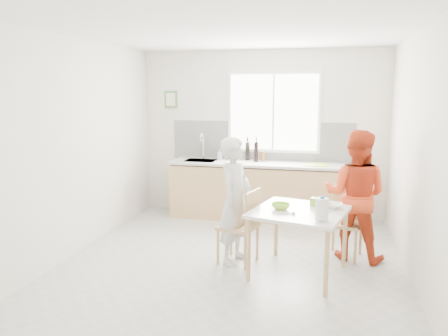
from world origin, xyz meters
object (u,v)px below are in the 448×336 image
(wine_bottle_a, at_px, (256,152))
(wine_bottle_b, at_px, (247,151))
(dining_table, at_px, (299,217))
(chair_left, at_px, (243,223))
(chair_far, at_px, (346,218))
(person_red, at_px, (355,195))
(person_white, at_px, (235,201))
(bowl_green, at_px, (281,206))
(milk_jug, at_px, (322,208))
(bowl_white, at_px, (332,206))

(wine_bottle_a, relative_size, wine_bottle_b, 1.07)
(dining_table, relative_size, chair_left, 1.29)
(chair_far, xyz_separation_m, person_red, (0.09, -0.06, 0.32))
(person_red, bearing_deg, person_white, 32.03)
(chair_far, bearing_deg, bowl_green, -122.43)
(bowl_green, xyz_separation_m, milk_jug, (0.45, -0.35, 0.10))
(bowl_green, height_order, milk_jug, milk_jug)
(dining_table, distance_m, person_white, 0.79)
(milk_jug, bearing_deg, dining_table, 139.21)
(dining_table, height_order, wine_bottle_a, wine_bottle_a)
(chair_left, distance_m, milk_jug, 1.11)
(chair_left, height_order, bowl_green, chair_left)
(dining_table, relative_size, person_red, 0.73)
(person_red, xyz_separation_m, wine_bottle_a, (-1.46, 1.49, 0.29))
(chair_far, bearing_deg, milk_jug, -91.39)
(person_red, distance_m, wine_bottle_b, 2.31)
(bowl_green, bearing_deg, person_white, 161.29)
(chair_left, xyz_separation_m, chair_far, (1.20, 0.55, -0.02))
(chair_left, bearing_deg, bowl_white, 104.28)
(chair_left, relative_size, bowl_white, 3.98)
(dining_table, height_order, milk_jug, milk_jug)
(chair_far, distance_m, bowl_white, 0.64)
(bowl_green, xyz_separation_m, wine_bottle_b, (-0.79, 2.26, 0.30))
(person_white, xyz_separation_m, person_red, (1.39, 0.46, 0.04))
(person_white, bearing_deg, chair_far, -54.33)
(chair_left, relative_size, wine_bottle_a, 2.81)
(wine_bottle_a, bearing_deg, wine_bottle_b, 141.56)
(bowl_white, relative_size, wine_bottle_b, 0.75)
(bowl_green, height_order, wine_bottle_b, wine_bottle_b)
(chair_far, distance_m, wine_bottle_a, 2.06)
(dining_table, xyz_separation_m, bowl_green, (-0.21, -0.00, 0.11))
(person_red, xyz_separation_m, wine_bottle_b, (-1.62, 1.62, 0.28))
(dining_table, bearing_deg, milk_jug, -54.62)
(person_white, relative_size, bowl_white, 6.69)
(wine_bottle_b, bearing_deg, person_red, -44.97)
(dining_table, height_order, person_white, person_white)
(chair_left, relative_size, bowl_green, 4.43)
(person_white, relative_size, wine_bottle_b, 5.04)
(chair_left, bearing_deg, wine_bottle_a, -161.25)
(person_red, height_order, bowl_white, person_red)
(dining_table, height_order, wine_bottle_b, wine_bottle_b)
(person_red, bearing_deg, dining_table, 59.74)
(bowl_green, bearing_deg, person_red, 37.83)
(milk_jug, xyz_separation_m, wine_bottle_a, (-1.08, 2.48, 0.21))
(chair_far, relative_size, wine_bottle_b, 2.89)
(wine_bottle_b, bearing_deg, dining_table, -66.23)
(milk_jug, relative_size, wine_bottle_a, 0.74)
(wine_bottle_a, bearing_deg, chair_far, -46.16)
(milk_jug, height_order, wine_bottle_b, wine_bottle_b)
(dining_table, relative_size, bowl_white, 5.15)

